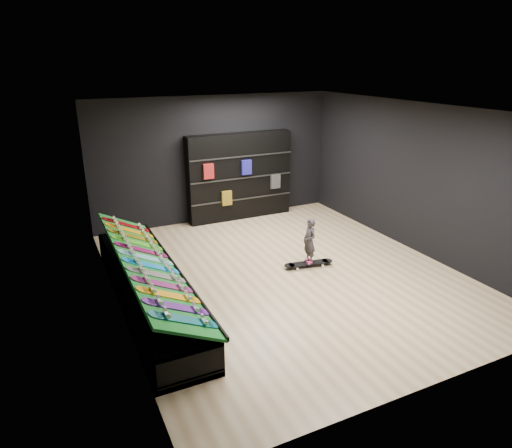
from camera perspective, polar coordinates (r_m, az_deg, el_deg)
name	(u,v)px	position (r m, az deg, el deg)	size (l,w,h in m)	color
floor	(285,273)	(8.60, 3.61, -6.19)	(6.00, 7.00, 0.01)	tan
ceiling	(289,109)	(7.75, 4.10, 14.11)	(6.00, 7.00, 0.01)	white
wall_back	(216,159)	(11.14, -5.05, 8.07)	(6.00, 0.02, 3.00)	black
wall_front	(440,278)	(5.48, 22.06, -6.29)	(6.00, 0.02, 3.00)	black
wall_left	(111,221)	(7.14, -17.70, 0.31)	(0.02, 7.00, 3.00)	black
wall_right	(416,178)	(9.83, 19.37, 5.40)	(0.02, 7.00, 3.00)	black
display_rack	(148,290)	(7.69, -13.39, -7.99)	(0.90, 4.50, 0.50)	black
turf_ramp	(148,263)	(7.50, -13.30, -4.80)	(1.00, 4.50, 0.04)	#0F631D
back_shelving	(240,176)	(11.27, -2.07, 5.97)	(2.64, 0.31, 2.12)	black
floor_skateboard	(308,265)	(8.88, 6.57, -5.07)	(0.98, 0.22, 0.09)	black
child	(309,250)	(8.75, 6.65, -3.22)	(0.20, 0.14, 0.54)	black
display_board_0	(185,320)	(5.85, -8.93, -11.72)	(0.98, 0.22, 0.09)	#0C8C99
display_board_1	(177,307)	(6.14, -9.89, -10.15)	(0.98, 0.22, 0.09)	purple
display_board_2	(170,295)	(6.43, -10.76, -8.72)	(0.98, 0.22, 0.09)	yellow
display_board_3	(163,284)	(6.73, -11.54, -7.41)	(0.98, 0.22, 0.09)	#2626BF
display_board_4	(157,275)	(7.03, -12.26, -6.21)	(0.98, 0.22, 0.09)	black
display_board_5	(152,266)	(7.34, -12.91, -5.12)	(0.98, 0.22, 0.09)	blue
display_board_6	(147,258)	(7.65, -13.51, -4.11)	(0.98, 0.22, 0.09)	#0CB2E5
display_board_7	(142,250)	(7.96, -14.06, -3.17)	(0.98, 0.22, 0.09)	#E5198C
display_board_8	(138,243)	(8.27, -14.57, -2.31)	(0.98, 0.22, 0.09)	green
display_board_9	(134,236)	(8.59, -15.04, -1.51)	(0.98, 0.22, 0.09)	yellow
display_board_10	(130,230)	(8.91, -15.47, -0.77)	(0.98, 0.22, 0.09)	orange
display_board_11	(127,225)	(9.23, -15.88, -0.08)	(0.98, 0.22, 0.09)	red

